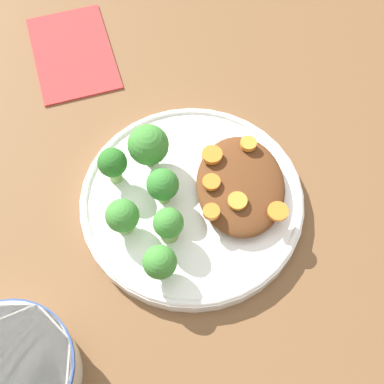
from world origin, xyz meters
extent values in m
plane|color=brown|center=(0.00, 0.00, 0.00)|extent=(4.00, 4.00, 0.00)
cylinder|color=white|center=(0.00, 0.00, 0.01)|extent=(0.25, 0.25, 0.02)
torus|color=white|center=(0.00, 0.00, 0.02)|extent=(0.25, 0.25, 0.01)
cylinder|color=white|center=(-0.19, 0.17, 0.03)|extent=(0.12, 0.12, 0.05)
cylinder|color=#2D478C|center=(-0.19, 0.17, 0.05)|extent=(0.13, 0.13, 0.01)
cylinder|color=white|center=(-0.19, 0.17, 0.04)|extent=(0.10, 0.10, 0.01)
ellipsoid|color=#5B3319|center=(0.01, -0.05, 0.03)|extent=(0.13, 0.10, 0.02)
cylinder|color=#7FA85B|center=(-0.03, 0.07, 0.03)|extent=(0.02, 0.02, 0.02)
sphere|color=#3D8433|center=(-0.03, 0.07, 0.05)|extent=(0.04, 0.04, 0.04)
cylinder|color=#7FA85B|center=(0.05, 0.05, 0.03)|extent=(0.01, 0.01, 0.02)
sphere|color=#3D8433|center=(0.05, 0.05, 0.05)|extent=(0.05, 0.05, 0.05)
cylinder|color=#7FA85B|center=(0.03, 0.09, 0.03)|extent=(0.01, 0.01, 0.03)
sphere|color=#286B23|center=(0.03, 0.09, 0.05)|extent=(0.03, 0.03, 0.03)
cylinder|color=#759E51|center=(-0.04, 0.03, 0.03)|extent=(0.02, 0.02, 0.02)
sphere|color=#3D8433|center=(-0.04, 0.03, 0.05)|extent=(0.03, 0.03, 0.03)
cylinder|color=#7FA85B|center=(-0.09, 0.03, 0.03)|extent=(0.01, 0.01, 0.02)
sphere|color=#3D8433|center=(-0.09, 0.03, 0.05)|extent=(0.04, 0.04, 0.04)
cylinder|color=#759E51|center=(0.00, 0.03, 0.03)|extent=(0.01, 0.01, 0.02)
sphere|color=#337A2D|center=(0.00, 0.03, 0.05)|extent=(0.04, 0.04, 0.04)
cylinder|color=orange|center=(0.04, -0.02, 0.04)|extent=(0.02, 0.02, 0.01)
cylinder|color=orange|center=(-0.03, -0.09, 0.04)|extent=(0.02, 0.02, 0.00)
cylinder|color=orange|center=(0.01, -0.02, 0.04)|extent=(0.02, 0.02, 0.00)
cylinder|color=orange|center=(0.05, -0.07, 0.04)|extent=(0.02, 0.02, 0.01)
cylinder|color=orange|center=(-0.02, -0.05, 0.04)|extent=(0.02, 0.02, 0.00)
cylinder|color=orange|center=(-0.03, -0.02, 0.04)|extent=(0.02, 0.02, 0.01)
cube|color=#B73333|center=(0.24, 0.16, 0.00)|extent=(0.18, 0.14, 0.01)
camera|label=1|loc=(-0.28, 0.01, 0.55)|focal=50.00mm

